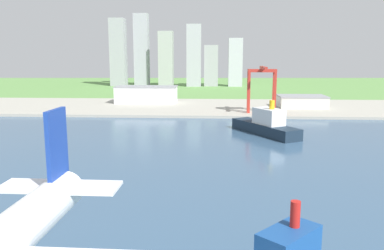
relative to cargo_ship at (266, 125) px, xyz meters
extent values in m
plane|color=#5F9349|center=(-43.58, -50.04, -6.97)|extent=(2400.00, 2400.00, 0.00)
cube|color=#385675|center=(-43.58, -110.04, -6.89)|extent=(840.00, 360.00, 0.15)
cube|color=#A7A496|center=(-43.58, 139.96, -5.72)|extent=(840.00, 140.00, 2.50)
cube|color=#193899|center=(-54.02, -234.32, 37.18)|extent=(0.56, 4.84, 10.17)
cube|color=white|center=(-54.02, -234.32, 33.36)|extent=(13.67, 4.61, 0.36)
cube|color=#192838|center=(-0.67, 1.14, -3.00)|extent=(44.17, 61.05, 7.64)
cube|color=silver|center=(1.43, -2.44, 6.40)|extent=(22.04, 25.57, 11.17)
cylinder|color=yellow|center=(3.00, -5.12, 15.04)|extent=(3.56, 3.56, 6.11)
cube|color=#19478C|center=(-19.78, -194.20, 5.58)|extent=(15.90, 16.28, 9.93)
cylinder|color=red|center=(-18.37, -192.68, 13.52)|extent=(2.24, 2.24, 5.95)
cube|color=#B72D23|center=(-4.71, 89.54, 14.41)|extent=(2.20, 2.20, 37.75)
cube|color=#B72D23|center=(19.11, 89.54, 14.41)|extent=(2.20, 2.20, 37.75)
cube|color=#B72D23|center=(-4.71, 97.54, 14.41)|extent=(2.20, 2.20, 37.75)
cube|color=#B72D23|center=(19.11, 97.54, 14.41)|extent=(2.20, 2.20, 37.75)
cube|color=#B72D23|center=(7.20, 93.54, 34.69)|extent=(26.22, 10.00, 2.80)
cube|color=#B72D23|center=(7.20, 83.96, 37.49)|extent=(2.60, 38.32, 2.60)
cube|color=white|center=(-113.63, 165.57, 4.40)|extent=(67.41, 31.64, 17.73)
cube|color=gray|center=(-113.63, 165.57, 13.87)|extent=(68.76, 32.28, 1.20)
cube|color=silver|center=(53.80, 134.61, 1.08)|extent=(47.36, 33.78, 11.08)
cube|color=gray|center=(53.80, 134.61, 7.22)|extent=(48.31, 34.45, 1.20)
cube|color=#9A9CA4|center=(-215.49, 455.67, 54.48)|extent=(27.60, 26.73, 122.89)
cube|color=#A0A1AC|center=(-175.84, 477.45, 59.64)|extent=(27.04, 20.92, 133.22)
cube|color=#A1A6A2|center=(-126.15, 450.98, 42.66)|extent=(25.94, 26.21, 99.25)
cube|color=#A8A8B4|center=(-74.56, 443.63, 48.60)|extent=(25.91, 14.31, 111.12)
cube|color=#9D9FA4|center=(-43.33, 456.22, 30.29)|extent=(25.20, 21.96, 74.51)
cube|color=#B4B5C2|center=(0.76, 451.46, 36.43)|extent=(25.17, 19.54, 86.78)
camera|label=1|loc=(-36.49, -276.22, 48.03)|focal=36.82mm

